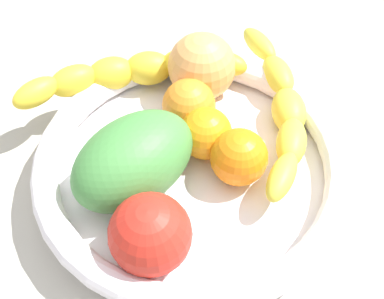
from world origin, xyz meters
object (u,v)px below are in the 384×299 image
at_px(peach_blush, 202,66).
at_px(banana_draped_left, 131,73).
at_px(orange_mid_right, 189,105).
at_px(tomato_red, 150,234).
at_px(orange_mid_left, 239,157).
at_px(mango_green, 134,160).
at_px(orange_front, 206,133).
at_px(fruit_bowl, 192,167).
at_px(banana_draped_right, 282,107).

bearing_deg(peach_blush, banana_draped_left, -44.32).
bearing_deg(orange_mid_right, tomato_red, 33.55).
bearing_deg(peach_blush, orange_mid_right, 29.25).
bearing_deg(orange_mid_left, mango_green, -38.66).
bearing_deg(orange_front, mango_green, -13.14).
bearing_deg(fruit_bowl, tomato_red, 24.77).
xyz_separation_m(fruit_bowl, mango_green, (0.05, -0.02, 0.03)).
distance_m(orange_mid_right, peach_blush, 0.05).
height_order(fruit_bowl, mango_green, mango_green).
xyz_separation_m(orange_front, orange_mid_left, (0.00, 0.04, 0.00)).
bearing_deg(orange_front, tomato_red, 22.67).
bearing_deg(orange_mid_right, banana_draped_right, 136.08).
height_order(fruit_bowl, orange_mid_left, orange_mid_left).
xyz_separation_m(banana_draped_right, tomato_red, (0.20, 0.02, 0.01)).
bearing_deg(banana_draped_left, banana_draped_right, 118.74).
bearing_deg(orange_front, peach_blush, -133.08).
height_order(tomato_red, mango_green, mango_green).
distance_m(tomato_red, peach_blush, 0.21).
relative_size(fruit_bowl, orange_front, 5.88).
bearing_deg(banana_draped_right, mango_green, -16.30).
bearing_deg(orange_mid_left, tomato_red, 2.58).
height_order(banana_draped_right, orange_front, orange_front).
xyz_separation_m(peach_blush, mango_green, (0.13, 0.04, 0.00)).
bearing_deg(banana_draped_right, fruit_bowl, -11.25).
height_order(fruit_bowl, banana_draped_left, banana_draped_left).
xyz_separation_m(orange_front, orange_mid_right, (-0.01, -0.04, 0.00)).
bearing_deg(tomato_red, orange_mid_left, -177.42).
relative_size(orange_mid_left, tomato_red, 0.79).
distance_m(fruit_bowl, orange_mid_right, 0.06).
distance_m(orange_front, peach_blush, 0.09).
height_order(banana_draped_left, peach_blush, peach_blush).
xyz_separation_m(orange_mid_left, tomato_red, (0.12, 0.01, 0.01)).
bearing_deg(orange_mid_left, orange_front, -90.15).
relative_size(fruit_bowl, tomato_red, 4.41).
relative_size(fruit_bowl, banana_draped_left, 1.40).
bearing_deg(mango_green, orange_mid_left, 141.34).
distance_m(orange_mid_right, tomato_red, 0.16).
bearing_deg(mango_green, tomato_red, 59.19).
height_order(banana_draped_left, tomato_red, tomato_red).
distance_m(orange_mid_left, mango_green, 0.10).
xyz_separation_m(banana_draped_right, mango_green, (0.16, -0.05, 0.01)).
bearing_deg(orange_mid_right, orange_front, 69.57).
xyz_separation_m(fruit_bowl, tomato_red, (0.09, 0.04, 0.03)).
height_order(banana_draped_left, orange_mid_left, orange_mid_left).
xyz_separation_m(orange_mid_right, peach_blush, (-0.04, -0.02, 0.01)).
xyz_separation_m(tomato_red, peach_blush, (-0.17, -0.11, 0.00)).
bearing_deg(fruit_bowl, mango_green, -26.40).
bearing_deg(orange_mid_right, banana_draped_left, -82.31).
bearing_deg(orange_mid_right, orange_mid_left, 80.06).
xyz_separation_m(banana_draped_left, tomato_red, (0.12, 0.16, 0.01)).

